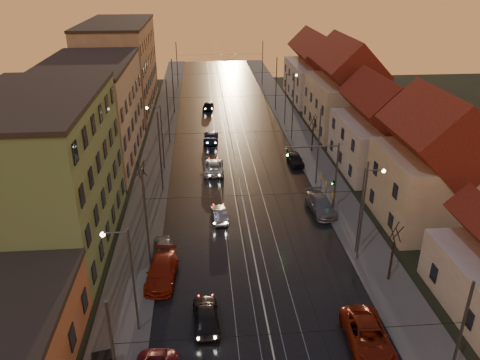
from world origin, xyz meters
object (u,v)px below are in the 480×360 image
object	(u,v)px
street_lamp_3	(288,94)
driving_car_1	(219,214)
street_lamp_1	(365,203)
parked_right_1	(321,205)
driving_car_0	(206,315)
driving_car_3	(211,137)
traffic_light_mast	(327,168)
parked_left_2	(162,271)
driving_car_4	(208,105)
street_lamp_0	(127,272)
driving_car_2	(214,166)
parked_right_0	(368,337)
parked_left_3	(164,252)
street_lamp_2	(159,131)
parked_right_2	(295,159)

from	to	relation	value
street_lamp_3	driving_car_1	distance (m)	31.74
street_lamp_1	parked_right_1	bearing A→B (deg)	101.16
driving_car_0	parked_right_1	size ratio (longest dim) A/B	0.82
street_lamp_3	driving_car_3	size ratio (longest dim) A/B	1.60
traffic_light_mast	parked_left_2	xyz separation A→B (m)	(-15.59, -10.40, -3.82)
parked_left_2	driving_car_4	bearing A→B (deg)	89.20
street_lamp_0	traffic_light_mast	distance (m)	23.42
driving_car_2	street_lamp_3	bearing A→B (deg)	-123.60
traffic_light_mast	street_lamp_3	bearing A→B (deg)	87.73
street_lamp_1	street_lamp_0	bearing A→B (deg)	-156.28
driving_car_4	parked_right_1	bearing A→B (deg)	113.16
street_lamp_0	parked_right_0	xyz separation A→B (m)	(15.30, -2.70, -4.10)
street_lamp_0	parked_left_3	world-z (taller)	street_lamp_0
street_lamp_0	parked_right_1	bearing A→B (deg)	43.09
street_lamp_3	parked_left_2	size ratio (longest dim) A/B	1.48
driving_car_0	driving_car_4	world-z (taller)	driving_car_0
street_lamp_1	parked_left_3	bearing A→B (deg)	178.32
street_lamp_0	driving_car_4	world-z (taller)	street_lamp_0
street_lamp_2	driving_car_3	distance (m)	11.95
driving_car_0	driving_car_2	size ratio (longest dim) A/B	0.85
street_lamp_2	driving_car_4	distance (m)	26.68
street_lamp_0	street_lamp_3	size ratio (longest dim) A/B	1.00
street_lamp_3	driving_car_2	xyz separation A→B (m)	(-11.93, -17.45, -4.18)
street_lamp_1	street_lamp_3	size ratio (longest dim) A/B	1.00
street_lamp_2	parked_right_0	bearing A→B (deg)	-63.50
parked_right_1	street_lamp_1	bearing A→B (deg)	-83.74
parked_right_1	traffic_light_mast	bearing A→B (deg)	38.62
driving_car_0	driving_car_1	xyz separation A→B (m)	(1.55, 14.52, -0.12)
driving_car_2	driving_car_3	distance (m)	10.74
driving_car_0	driving_car_2	distance (m)	26.28
street_lamp_3	traffic_light_mast	size ratio (longest dim) A/B	1.11
street_lamp_0	parked_left_2	world-z (taller)	street_lamp_0
street_lamp_1	driving_car_4	distance (m)	47.34
driving_car_3	parked_left_2	size ratio (longest dim) A/B	0.93
parked_left_2	parked_right_0	distance (m)	16.10
driving_car_0	street_lamp_0	bearing A→B (deg)	0.95
driving_car_0	driving_car_1	bearing A→B (deg)	-98.77
traffic_light_mast	parked_left_3	size ratio (longest dim) A/B	1.68
street_lamp_1	parked_right_0	xyz separation A→B (m)	(-2.90, -10.70, -4.10)
traffic_light_mast	parked_right_2	distance (m)	12.70
driving_car_4	driving_car_2	bearing A→B (deg)	97.84
street_lamp_2	parked_right_0	distance (m)	34.55
driving_car_1	parked_right_2	xyz separation A→B (m)	(10.08, 13.24, 0.07)
driving_car_4	parked_right_2	distance (m)	27.53
parked_right_2	parked_right_1	bearing A→B (deg)	-92.32
driving_car_3	street_lamp_0	bearing A→B (deg)	83.97
driving_car_4	parked_right_1	distance (m)	39.40
driving_car_3	parked_right_1	world-z (taller)	parked_right_1
street_lamp_1	street_lamp_2	bearing A→B (deg)	132.32
parked_left_2	driving_car_2	bearing A→B (deg)	81.99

